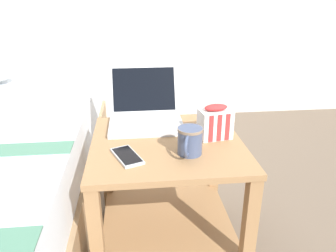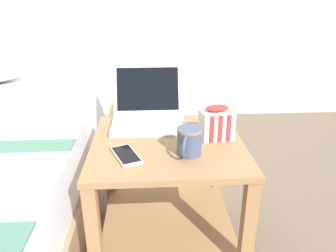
# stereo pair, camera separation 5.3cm
# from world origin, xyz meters

# --- Properties ---
(ground_plane) EXTENTS (8.00, 8.00, 0.00)m
(ground_plane) POSITION_xyz_m (0.00, 0.00, 0.00)
(ground_plane) COLOR brown
(bedside_table) EXTENTS (0.57, 0.56, 0.50)m
(bedside_table) POSITION_xyz_m (0.00, 0.00, 0.32)
(bedside_table) COLOR #997047
(bedside_table) RESTS_ON ground_plane
(laptop) EXTENTS (0.31, 0.32, 0.22)m
(laptop) POSITION_xyz_m (-0.07, 0.20, 0.54)
(laptop) COLOR #B7BABC
(laptop) RESTS_ON bedside_table
(mug_front_left) EXTENTS (0.09, 0.13, 0.10)m
(mug_front_left) POSITION_xyz_m (0.07, -0.11, 0.55)
(mug_front_left) COLOR #3F4C6B
(mug_front_left) RESTS_ON bedside_table
(snack_bag) EXTENTS (0.13, 0.10, 0.13)m
(snack_bag) POSITION_xyz_m (0.19, 0.02, 0.56)
(snack_bag) COLOR silver
(snack_bag) RESTS_ON bedside_table
(cell_phone) EXTENTS (0.12, 0.16, 0.01)m
(cell_phone) POSITION_xyz_m (-0.15, -0.11, 0.50)
(cell_phone) COLOR #B7BABC
(cell_phone) RESTS_ON bedside_table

